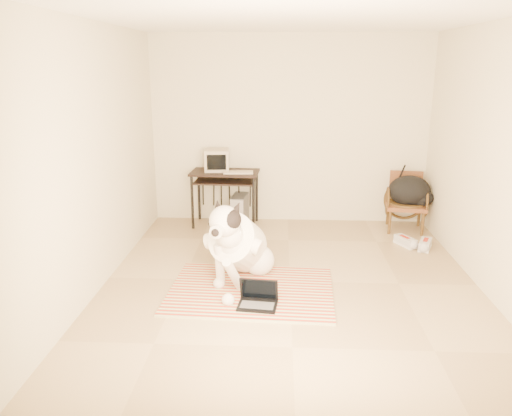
# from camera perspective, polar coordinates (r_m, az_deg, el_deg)

# --- Properties ---
(floor) EXTENTS (4.50, 4.50, 0.00)m
(floor) POSITION_cam_1_polar(r_m,az_deg,el_deg) (5.50, 3.90, -8.36)
(floor) COLOR tan
(floor) RESTS_ON ground
(ceiling) EXTENTS (4.50, 4.50, 0.00)m
(ceiling) POSITION_cam_1_polar(r_m,az_deg,el_deg) (5.02, 4.53, 20.92)
(ceiling) COLOR white
(ceiling) RESTS_ON wall_back
(wall_back) EXTENTS (4.50, 0.00, 4.50)m
(wall_back) POSITION_cam_1_polar(r_m,az_deg,el_deg) (7.31, 3.83, 8.83)
(wall_back) COLOR beige
(wall_back) RESTS_ON floor
(wall_front) EXTENTS (4.50, 0.00, 4.50)m
(wall_front) POSITION_cam_1_polar(r_m,az_deg,el_deg) (2.91, 5.10, -2.55)
(wall_front) COLOR beige
(wall_front) RESTS_ON floor
(wall_left) EXTENTS (0.00, 4.50, 4.50)m
(wall_left) POSITION_cam_1_polar(r_m,az_deg,el_deg) (5.42, -17.54, 5.55)
(wall_left) COLOR beige
(wall_left) RESTS_ON floor
(wall_right) EXTENTS (0.00, 4.50, 4.50)m
(wall_right) POSITION_cam_1_polar(r_m,az_deg,el_deg) (5.51, 25.53, 4.88)
(wall_right) COLOR beige
(wall_right) RESTS_ON floor
(rug) EXTENTS (1.74, 1.37, 0.02)m
(rug) POSITION_cam_1_polar(r_m,az_deg,el_deg) (5.26, -0.56, -9.38)
(rug) COLOR red
(rug) RESTS_ON floor
(dog) EXTENTS (0.73, 1.40, 1.01)m
(dog) POSITION_cam_1_polar(r_m,az_deg,el_deg) (5.38, -2.05, -4.30)
(dog) COLOR white
(dog) RESTS_ON rug
(laptop) EXTENTS (0.40, 0.31, 0.26)m
(laptop) POSITION_cam_1_polar(r_m,az_deg,el_deg) (4.92, 0.23, -10.35)
(laptop) COLOR black
(laptop) RESTS_ON rug
(computer_desk) EXTENTS (0.99, 0.58, 0.80)m
(computer_desk) POSITION_cam_1_polar(r_m,az_deg,el_deg) (7.17, -3.59, 3.30)
(computer_desk) COLOR black
(computer_desk) RESTS_ON floor
(crt_monitor) EXTENTS (0.37, 0.36, 0.30)m
(crt_monitor) POSITION_cam_1_polar(r_m,az_deg,el_deg) (7.19, -4.50, 5.47)
(crt_monitor) COLOR tan
(crt_monitor) RESTS_ON computer_desk
(desk_keyboard) EXTENTS (0.42, 0.18, 0.03)m
(desk_keyboard) POSITION_cam_1_polar(r_m,az_deg,el_deg) (7.02, -2.03, 4.10)
(desk_keyboard) COLOR tan
(desk_keyboard) RESTS_ON computer_desk
(pc_tower) EXTENTS (0.24, 0.48, 0.44)m
(pc_tower) POSITION_cam_1_polar(r_m,az_deg,el_deg) (7.31, -1.89, -0.22)
(pc_tower) COLOR #515254
(pc_tower) RESTS_ON floor
(rattan_chair) EXTENTS (0.60, 0.58, 0.81)m
(rattan_chair) POSITION_cam_1_polar(r_m,az_deg,el_deg) (7.36, 16.74, 0.72)
(rattan_chair) COLOR brown
(rattan_chair) RESTS_ON floor
(backpack) EXTENTS (0.61, 0.47, 0.42)m
(backpack) POSITION_cam_1_polar(r_m,az_deg,el_deg) (7.27, 17.33, 1.78)
(backpack) COLOR black
(backpack) RESTS_ON rattan_chair
(sneaker_left) EXTENTS (0.27, 0.36, 0.12)m
(sneaker_left) POSITION_cam_1_polar(r_m,az_deg,el_deg) (6.79, 16.70, -3.71)
(sneaker_left) COLOR silver
(sneaker_left) RESTS_ON floor
(sneaker_right) EXTENTS (0.25, 0.36, 0.12)m
(sneaker_right) POSITION_cam_1_polar(r_m,az_deg,el_deg) (6.75, 18.77, -4.00)
(sneaker_right) COLOR silver
(sneaker_right) RESTS_ON floor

